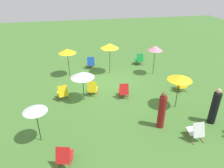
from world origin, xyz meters
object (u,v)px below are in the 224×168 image
Objects in this scene: deckchair_0 at (93,89)px; deckchair_7 at (63,93)px; umbrella_1 at (35,109)px; umbrella_3 at (110,46)px; deckchair_6 at (64,156)px; umbrella_2 at (67,51)px; person_1 at (215,107)px; umbrella_4 at (180,78)px; umbrella_5 at (82,75)px; deckchair_3 at (91,63)px; deckchair_4 at (139,60)px; deckchair_1 at (181,85)px; person_0 at (162,111)px; umbrella_0 at (155,48)px; deckchair_5 at (124,91)px; deckchair_8 at (196,131)px.

deckchair_0 is 1.00× the size of deckchair_7.
umbrella_1 is 7.00m from umbrella_3.
umbrella_2 is at bearing -77.76° from deckchair_6.
umbrella_4 is at bearing 56.82° from person_1.
person_1 is (-5.44, 2.95, -0.67)m from umbrella_5.
deckchair_3 is 8.52m from person_1.
umbrella_3 reaches higher than deckchair_4.
deckchair_7 is at bearing 21.18° from deckchair_0.
person_0 is at bearing 41.72° from deckchair_1.
umbrella_2 is at bearing 5.25° from deckchair_4.
deckchair_4 is 0.49× the size of person_0.
deckchair_4 is at bearing -77.91° from umbrella_0.
deckchair_5 is at bearing 156.94° from deckchair_7.
deckchair_7 is at bearing 84.93° from person_1.
umbrella_3 is (3.51, -3.16, 1.50)m from deckchair_1.
umbrella_3 is at bearing -73.02° from deckchair_8.
deckchair_7 is at bearing 82.69° from umbrella_2.
umbrella_0 reaches higher than deckchair_4.
person_1 is at bearing 137.76° from deckchair_7.
umbrella_2 is 1.03× the size of umbrella_4.
deckchair_1 is 0.47× the size of umbrella_4.
umbrella_0 reaches higher than deckchair_5.
deckchair_1 is at bearing 139.06° from deckchair_3.
deckchair_4 is 0.41× the size of umbrella_3.
umbrella_1 is at bearing 10.52° from umbrella_4.
umbrella_5 is at bearing 26.59° from umbrella_0.
umbrella_4 reaches higher than deckchair_1.
umbrella_3 is at bearing 178.24° from umbrella_2.
deckchair_5 is 4.40m from person_1.
person_0 is (-3.08, 2.79, -0.67)m from umbrella_5.
umbrella_5 is (-0.96, -4.08, 1.11)m from deckchair_6.
deckchair_0 is at bearing 76.76° from person_1.
person_0 reaches higher than deckchair_1.
deckchair_6 is at bearing 24.76° from deckchair_1.
person_1 reaches higher than deckchair_8.
deckchair_6 is at bearing 68.02° from umbrella_3.
umbrella_2 is at bearing -112.95° from deckchair_7.
deckchair_6 is at bearing 121.60° from person_1.
person_0 is (2.38, 2.76, 0.43)m from deckchair_1.
person_0 is at bearing 114.99° from deckchair_5.
umbrella_1 is at bearing 42.12° from deckchair_4.
deckchair_3 is at bearing -69.11° from person_0.
deckchair_8 is 8.62m from umbrella_2.
deckchair_7 is 5.22m from person_0.
person_0 is at bearing -42.93° from deckchair_8.
deckchair_4 is (1.15, -4.21, 0.00)m from deckchair_1.
umbrella_1 is at bearing 12.30° from deckchair_1.
person_0 is (-4.04, -1.29, 0.43)m from deckchair_6.
umbrella_0 reaches higher than deckchair_3.
deckchair_3 is 0.51× the size of umbrella_5.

